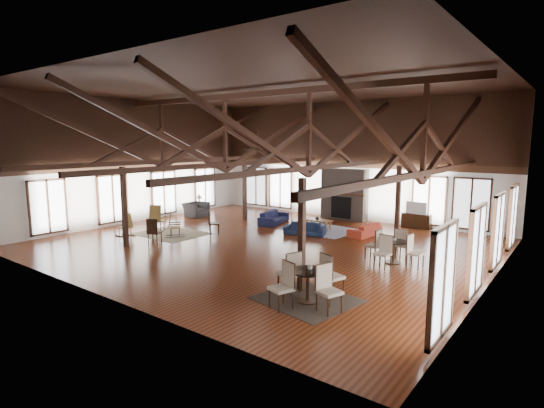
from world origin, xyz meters
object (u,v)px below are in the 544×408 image
Objects in this scene: sofa_orange at (365,229)px; coffee_table at (319,221)px; cafe_table_far at (394,248)px; tv_console at (417,221)px; cafe_table_near at (308,280)px; armchair at (196,210)px; sofa_navy_left at (274,217)px; sofa_navy_front at (305,229)px.

sofa_orange reaches higher than coffee_table.
cafe_table_far is (4.75, -3.18, 0.12)m from coffee_table.
cafe_table_far is 6.40m from tv_console.
cafe_table_near reaches higher than tv_console.
sofa_orange is 0.90× the size of cafe_table_far.
armchair is 0.57× the size of cafe_table_far.
sofa_orange is at bearing -112.18° from tv_console.
tv_console reaches higher than coffee_table.
coffee_table is 5.71m from cafe_table_far.
sofa_navy_left is at bearing -82.07° from armchair.
sofa_orange is 8.13m from cafe_table_near.
armchair is at bearing -78.76° from sofa_orange.
tv_console is at bearing -74.17° from sofa_navy_left.
cafe_table_near is (4.21, -6.45, 0.31)m from sofa_navy_front.
sofa_navy_front is at bearing -96.22° from armchair.
cafe_table_near reaches higher than cafe_table_far.
sofa_navy_front is 7.03m from armchair.
armchair is 0.88× the size of tv_console.
sofa_navy_left is 4.57m from armchair.
armchair reaches higher than coffee_table.
cafe_table_far is (2.52, -3.26, 0.25)m from sofa_orange.
sofa_orange is 0.83× the size of cafe_table_near.
armchair is 11.19m from tv_console.
tv_console is at bearing 94.47° from cafe_table_near.
cafe_table_far is (4.66, -1.86, 0.26)m from sofa_navy_front.
cafe_table_far reaches higher than sofa_navy_left.
coffee_table is 1.07× the size of armchair.
armchair is at bearing -158.24° from tv_console.
sofa_navy_front is at bearing -127.83° from sofa_navy_left.
sofa_orange is at bearing 127.64° from cafe_table_far.
sofa_orange is 9.24m from armchair.
sofa_navy_front is at bearing 158.25° from cafe_table_far.
coffee_table is at bearing -138.23° from tv_console.
sofa_navy_left reaches higher than sofa_navy_front.
tv_console reaches higher than sofa_orange.
sofa_navy_left reaches higher than coffee_table.
cafe_table_near reaches higher than sofa_orange.
cafe_table_far is at bearing -28.49° from coffee_table.
coffee_table is 0.61× the size of cafe_table_far.
armchair is (-9.17, -1.15, 0.11)m from sofa_orange.
coffee_table is 0.94× the size of tv_console.
sofa_navy_front is 2.83m from sofa_navy_left.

